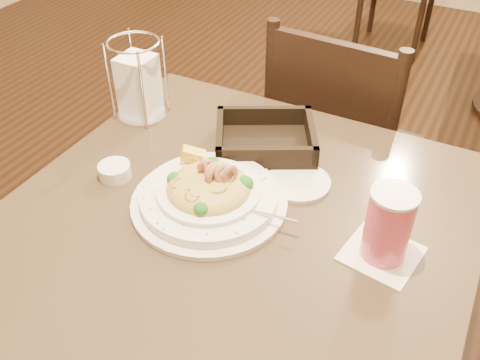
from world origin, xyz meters
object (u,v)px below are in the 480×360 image
at_px(butter_ramekin, 115,171).
at_px(pasta_bowl, 209,193).
at_px(dining_chair_near, 338,149).
at_px(napkin_caddy, 139,84).
at_px(main_table, 236,297).
at_px(bread_basket, 265,141).
at_px(side_plate, 298,182).
at_px(drink_glass, 388,226).

bearing_deg(butter_ramekin, pasta_bowl, 3.79).
height_order(dining_chair_near, napkin_caddy, napkin_caddy).
bearing_deg(pasta_bowl, main_table, -9.39).
bearing_deg(main_table, napkin_caddy, 149.20).
bearing_deg(pasta_bowl, dining_chair_near, 84.29).
bearing_deg(bread_basket, butter_ramekin, -135.14).
distance_m(pasta_bowl, bread_basket, 0.23).
bearing_deg(butter_ramekin, side_plate, 23.90).
xyz_separation_m(pasta_bowl, bread_basket, (0.02, 0.23, -0.01)).
xyz_separation_m(bread_basket, side_plate, (0.12, -0.08, -0.02)).
distance_m(drink_glass, side_plate, 0.25).
height_order(dining_chair_near, pasta_bowl, dining_chair_near).
distance_m(dining_chair_near, bread_basket, 0.54).
bearing_deg(pasta_bowl, bread_basket, 85.62).
distance_m(dining_chair_near, napkin_caddy, 0.70).
bearing_deg(drink_glass, bread_basket, 148.57).
bearing_deg(napkin_caddy, side_plate, -9.40).
distance_m(dining_chair_near, drink_glass, 0.79).
bearing_deg(main_table, bread_basket, 101.36).
xyz_separation_m(dining_chair_near, bread_basket, (-0.05, -0.45, 0.29)).
height_order(main_table, side_plate, side_plate).
relative_size(napkin_caddy, side_plate, 1.47).
relative_size(pasta_bowl, side_plate, 2.57).
xyz_separation_m(dining_chair_near, drink_glass, (0.28, -0.65, 0.34)).
distance_m(drink_glass, napkin_caddy, 0.70).
height_order(drink_glass, bread_basket, drink_glass).
bearing_deg(bread_basket, napkin_caddy, -178.91).
height_order(dining_chair_near, drink_glass, dining_chair_near).
bearing_deg(butter_ramekin, dining_chair_near, 67.06).
bearing_deg(side_plate, napkin_caddy, 170.60).
relative_size(pasta_bowl, napkin_caddy, 1.75).
xyz_separation_m(drink_glass, napkin_caddy, (-0.67, 0.20, 0.01)).
height_order(pasta_bowl, drink_glass, drink_glass).
relative_size(main_table, pasta_bowl, 2.57).
relative_size(main_table, dining_chair_near, 0.97).
xyz_separation_m(napkin_caddy, side_plate, (0.46, -0.08, -0.08)).
bearing_deg(napkin_caddy, bread_basket, 1.09).
xyz_separation_m(pasta_bowl, butter_ramekin, (-0.23, -0.01, -0.01)).
bearing_deg(pasta_bowl, side_plate, 47.05).
bearing_deg(drink_glass, dining_chair_near, 113.22).
relative_size(side_plate, butter_ramekin, 1.97).
relative_size(dining_chair_near, pasta_bowl, 2.65).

